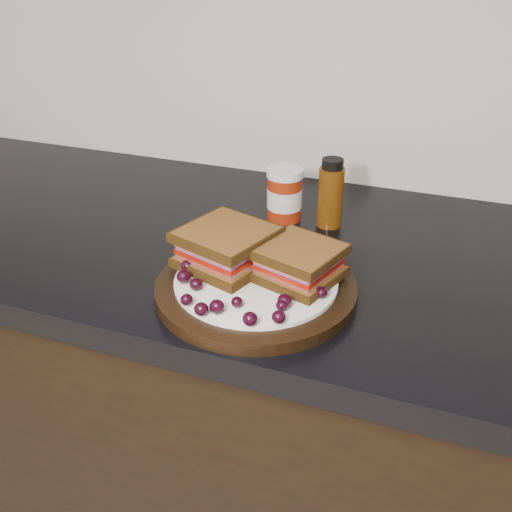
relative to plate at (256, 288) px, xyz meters
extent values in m
cube|color=black|center=(-0.23, 0.15, -0.48)|extent=(3.96, 0.58, 0.86)
cube|color=black|center=(-0.23, 0.15, -0.03)|extent=(3.98, 0.60, 0.04)
cylinder|color=black|center=(0.00, 0.00, 0.00)|extent=(0.28, 0.28, 0.02)
ellipsoid|color=black|center=(-0.09, -0.04, 0.02)|extent=(0.02, 0.02, 0.02)
ellipsoid|color=black|center=(-0.07, -0.05, 0.02)|extent=(0.02, 0.02, 0.02)
ellipsoid|color=black|center=(-0.06, -0.09, 0.02)|extent=(0.02, 0.02, 0.02)
ellipsoid|color=black|center=(-0.03, -0.10, 0.02)|extent=(0.02, 0.02, 0.02)
ellipsoid|color=black|center=(-0.02, -0.09, 0.02)|extent=(0.02, 0.02, 0.02)
ellipsoid|color=black|center=(0.00, -0.07, 0.02)|extent=(0.02, 0.02, 0.01)
ellipsoid|color=black|center=(0.03, -0.10, 0.02)|extent=(0.02, 0.02, 0.02)
ellipsoid|color=black|center=(0.06, -0.09, 0.02)|extent=(0.02, 0.02, 0.02)
ellipsoid|color=black|center=(0.06, -0.06, 0.02)|extent=(0.02, 0.02, 0.01)
ellipsoid|color=black|center=(0.06, -0.05, 0.02)|extent=(0.02, 0.02, 0.02)
ellipsoid|color=black|center=(0.10, -0.01, 0.02)|extent=(0.02, 0.02, 0.02)
ellipsoid|color=black|center=(0.06, -0.01, 0.02)|extent=(0.02, 0.02, 0.02)
ellipsoid|color=black|center=(0.09, 0.01, 0.02)|extent=(0.02, 0.02, 0.02)
ellipsoid|color=black|center=(0.08, 0.04, 0.02)|extent=(0.02, 0.02, 0.02)
ellipsoid|color=black|center=(-0.05, 0.07, 0.02)|extent=(0.02, 0.02, 0.02)
ellipsoid|color=black|center=(-0.03, 0.03, 0.02)|extent=(0.02, 0.02, 0.02)
ellipsoid|color=black|center=(-0.07, 0.03, 0.02)|extent=(0.02, 0.02, 0.01)
ellipsoid|color=black|center=(-0.07, 0.01, 0.02)|extent=(0.02, 0.02, 0.02)
ellipsoid|color=black|center=(-0.10, -0.01, 0.02)|extent=(0.02, 0.02, 0.02)
ellipsoid|color=black|center=(-0.04, 0.06, 0.02)|extent=(0.02, 0.02, 0.02)
ellipsoid|color=black|center=(-0.05, 0.01, 0.02)|extent=(0.02, 0.02, 0.02)
ellipsoid|color=black|center=(-0.06, -0.01, 0.02)|extent=(0.02, 0.02, 0.02)
cylinder|color=maroon|center=(-0.04, 0.25, 0.04)|extent=(0.08, 0.08, 0.09)
cylinder|color=#522A08|center=(0.04, 0.25, 0.05)|extent=(0.05, 0.05, 0.12)
camera|label=1|loc=(0.23, -0.63, 0.42)|focal=40.00mm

